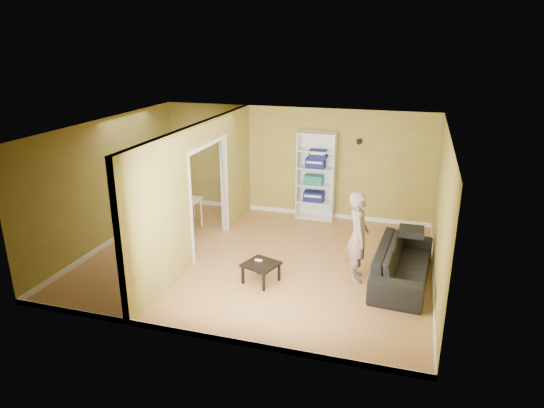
{
  "coord_description": "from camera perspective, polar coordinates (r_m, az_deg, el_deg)",
  "views": [
    {
      "loc": [
        2.72,
        -8.17,
        4.1
      ],
      "look_at": [
        0.2,
        0.2,
        1.1
      ],
      "focal_mm": 32.0,
      "sensor_mm": 36.0,
      "label": 1
    }
  ],
  "objects": [
    {
      "name": "room_shell",
      "position": [
        9.06,
        -1.58,
        0.92
      ],
      "size": [
        6.5,
        6.5,
        6.5
      ],
      "color": "#B47147",
      "rests_on": "ground"
    },
    {
      "name": "dining_table",
      "position": [
        10.99,
        -11.58,
        0.15
      ],
      "size": [
        1.14,
        0.76,
        0.71
      ],
      "rotation": [
        0.0,
        0.0,
        0.03
      ],
      "color": "#E2C473",
      "rests_on": "ground"
    },
    {
      "name": "partition",
      "position": [
        9.49,
        -8.48,
        1.56
      ],
      "size": [
        0.22,
        5.5,
        2.6
      ],
      "primitive_type": null,
      "color": "#9AA141",
      "rests_on": "ground"
    },
    {
      "name": "bookshelf",
      "position": [
        11.41,
        5.26,
        3.31
      ],
      "size": [
        0.88,
        0.38,
        2.08
      ],
      "color": "white",
      "rests_on": "ground"
    },
    {
      "name": "chair_near",
      "position": [
        10.47,
        -12.89,
        -2.03
      ],
      "size": [
        0.41,
        0.41,
        0.88
      ],
      "primitive_type": null,
      "rotation": [
        0.0,
        0.0,
        0.01
      ],
      "color": "tan",
      "rests_on": "ground"
    },
    {
      "name": "chair_left",
      "position": [
        11.36,
        -14.79,
        -0.47
      ],
      "size": [
        0.51,
        0.51,
        0.89
      ],
      "primitive_type": null,
      "rotation": [
        0.0,
        0.0,
        -1.28
      ],
      "color": "#C9B085",
      "rests_on": "ground"
    },
    {
      "name": "sofa",
      "position": [
        8.89,
        15.18,
        -6.16
      ],
      "size": [
        2.32,
        1.13,
        0.86
      ],
      "primitive_type": "imported",
      "rotation": [
        0.0,
        0.0,
        1.5
      ],
      "color": "#28282A",
      "rests_on": "ground"
    },
    {
      "name": "person",
      "position": [
        8.55,
        10.14,
        -2.92
      ],
      "size": [
        0.8,
        0.68,
        1.92
      ],
      "primitive_type": "imported",
      "rotation": [
        0.0,
        0.0,
        1.78
      ],
      "color": "slate",
      "rests_on": "ground"
    },
    {
      "name": "paper_box_navy_b",
      "position": [
        11.28,
        5.15,
        4.84
      ],
      "size": [
        0.43,
        0.28,
        0.22
      ],
      "primitive_type": "cube",
      "color": "navy",
      "rests_on": "bookshelf"
    },
    {
      "name": "paper_box_teal",
      "position": [
        11.4,
        4.91,
        2.85
      ],
      "size": [
        0.43,
        0.28,
        0.22
      ],
      "primitive_type": "cube",
      "color": "#0F6A54",
      "rests_on": "bookshelf"
    },
    {
      "name": "paper_box_navy_a",
      "position": [
        11.51,
        4.95,
        0.93
      ],
      "size": [
        0.46,
        0.3,
        0.24
      ],
      "primitive_type": "cube",
      "color": "navy",
      "rests_on": "bookshelf"
    },
    {
      "name": "wall_speaker",
      "position": [
        11.15,
        10.22,
        7.26
      ],
      "size": [
        0.1,
        0.1,
        0.1
      ],
      "primitive_type": "cube",
      "color": "black",
      "rests_on": "room_shell"
    },
    {
      "name": "coffee_table",
      "position": [
        8.57,
        -1.3,
        -7.3
      ],
      "size": [
        0.55,
        0.55,
        0.37
      ],
      "rotation": [
        0.0,
        0.0,
        -0.33
      ],
      "color": "black",
      "rests_on": "ground"
    },
    {
      "name": "paper_box_navy_c",
      "position": [
        11.23,
        5.46,
        5.76
      ],
      "size": [
        0.39,
        0.26,
        0.2
      ],
      "primitive_type": "cube",
      "color": "navy",
      "rests_on": "bookshelf"
    },
    {
      "name": "chair_far",
      "position": [
        11.51,
        -10.25,
        0.47
      ],
      "size": [
        0.53,
        0.53,
        1.03
      ],
      "primitive_type": null,
      "rotation": [
        0.0,
        0.0,
        3.28
      ],
      "color": "tan",
      "rests_on": "ground"
    },
    {
      "name": "game_controller",
      "position": [
        8.63,
        -1.59,
        -6.61
      ],
      "size": [
        0.13,
        0.04,
        0.03
      ],
      "primitive_type": "cube",
      "color": "white",
      "rests_on": "coffee_table"
    }
  ]
}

